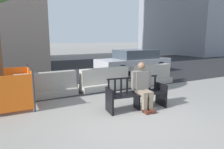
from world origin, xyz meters
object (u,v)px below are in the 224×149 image
at_px(street_bench, 136,95).
at_px(jersey_barrier_left, 47,87).
at_px(construction_fence, 1,88).
at_px(seated_person, 142,85).
at_px(jersey_barrier_right, 151,76).
at_px(jersey_barrier_centre, 105,81).
at_px(car_sedan_mid, 134,61).

distance_m(street_bench, jersey_barrier_left, 3.13).
bearing_deg(construction_fence, seated_person, -28.58).
xyz_separation_m(seated_person, jersey_barrier_left, (-2.16, 2.47, -0.35)).
distance_m(jersey_barrier_right, construction_fence, 5.75).
bearing_deg(construction_fence, jersey_barrier_left, 22.87).
relative_size(street_bench, jersey_barrier_centre, 0.86).
relative_size(jersey_barrier_left, car_sedan_mid, 0.46).
distance_m(street_bench, seated_person, 0.34).
height_order(jersey_barrier_left, jersey_barrier_right, same).
height_order(street_bench, car_sedan_mid, car_sedan_mid).
xyz_separation_m(jersey_barrier_right, car_sedan_mid, (1.09, 2.95, 0.34)).
bearing_deg(jersey_barrier_right, street_bench, -135.20).
relative_size(jersey_barrier_centre, jersey_barrier_left, 1.00).
relative_size(seated_person, car_sedan_mid, 0.30).
relative_size(seated_person, jersey_barrier_centre, 0.65).
xyz_separation_m(seated_person, construction_fence, (-3.50, 1.91, -0.12)).
bearing_deg(car_sedan_mid, jersey_barrier_left, -152.05).
distance_m(jersey_barrier_left, car_sedan_mid, 6.20).
xyz_separation_m(jersey_barrier_centre, jersey_barrier_left, (-2.20, -0.04, 0.00)).
distance_m(jersey_barrier_centre, construction_fence, 3.60).
distance_m(jersey_barrier_left, construction_fence, 1.47).
bearing_deg(jersey_barrier_centre, seated_person, -90.86).
bearing_deg(street_bench, construction_fence, 151.32).
distance_m(street_bench, construction_fence, 3.83).
xyz_separation_m(street_bench, jersey_barrier_centre, (0.18, 2.44, -0.06)).
bearing_deg(jersey_barrier_left, car_sedan_mid, 27.95).
xyz_separation_m(jersey_barrier_centre, jersey_barrier_right, (2.18, -0.09, 0.00)).
bearing_deg(seated_person, jersey_barrier_left, 131.16).
xyz_separation_m(jersey_barrier_left, jersey_barrier_right, (4.38, -0.05, 0.00)).
height_order(seated_person, construction_fence, seated_person).
bearing_deg(jersey_barrier_left, street_bench, -49.99).
distance_m(street_bench, jersey_barrier_centre, 2.44).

